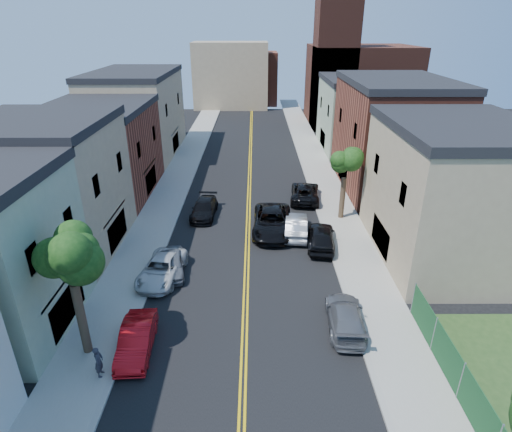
{
  "coord_description": "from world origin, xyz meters",
  "views": [
    {
      "loc": [
        0.56,
        -2.48,
        15.27
      ],
      "look_at": [
        0.65,
        26.21,
        2.0
      ],
      "focal_mm": 29.45,
      "sensor_mm": 36.0,
      "label": 1
    }
  ],
  "objects_px": {
    "white_pickup": "(162,269)",
    "black_car_right": "(321,237)",
    "red_sedan": "(137,339)",
    "dark_car_right_far": "(305,192)",
    "grey_car_left": "(172,264)",
    "grey_car_right": "(345,317)",
    "black_car_left": "(204,209)",
    "black_suv_lane": "(272,222)",
    "pedestrian_left": "(99,362)",
    "silver_car_right": "(296,226)"
  },
  "relations": [
    {
      "from": "grey_car_left",
      "to": "pedestrian_left",
      "type": "height_order",
      "value": "pedestrian_left"
    },
    {
      "from": "grey_car_left",
      "to": "pedestrian_left",
      "type": "distance_m",
      "value": 9.28
    },
    {
      "from": "grey_car_right",
      "to": "black_car_right",
      "type": "height_order",
      "value": "black_car_right"
    },
    {
      "from": "silver_car_right",
      "to": "grey_car_left",
      "type": "bearing_deg",
      "value": 37.61
    },
    {
      "from": "white_pickup",
      "to": "silver_car_right",
      "type": "relative_size",
      "value": 1.06
    },
    {
      "from": "red_sedan",
      "to": "dark_car_right_far",
      "type": "relative_size",
      "value": 0.78
    },
    {
      "from": "black_suv_lane",
      "to": "black_car_left",
      "type": "bearing_deg",
      "value": 154.55
    },
    {
      "from": "red_sedan",
      "to": "silver_car_right",
      "type": "relative_size",
      "value": 0.91
    },
    {
      "from": "grey_car_left",
      "to": "white_pickup",
      "type": "bearing_deg",
      "value": -139.5
    },
    {
      "from": "dark_car_right_far",
      "to": "pedestrian_left",
      "type": "relative_size",
      "value": 3.47
    },
    {
      "from": "white_pickup",
      "to": "dark_car_right_far",
      "type": "relative_size",
      "value": 0.91
    },
    {
      "from": "black_suv_lane",
      "to": "pedestrian_left",
      "type": "xyz_separation_m",
      "value": [
        -8.63,
        -15.15,
        0.06
      ]
    },
    {
      "from": "grey_car_right",
      "to": "black_suv_lane",
      "type": "distance_m",
      "value": 12.12
    },
    {
      "from": "red_sedan",
      "to": "black_car_left",
      "type": "distance_m",
      "value": 16.49
    },
    {
      "from": "red_sedan",
      "to": "grey_car_right",
      "type": "height_order",
      "value": "red_sedan"
    },
    {
      "from": "red_sedan",
      "to": "grey_car_right",
      "type": "distance_m",
      "value": 11.07
    },
    {
      "from": "red_sedan",
      "to": "black_car_right",
      "type": "xyz_separation_m",
      "value": [
        10.92,
        10.92,
        0.11
      ]
    },
    {
      "from": "grey_car_left",
      "to": "grey_car_right",
      "type": "bearing_deg",
      "value": -35.46
    },
    {
      "from": "white_pickup",
      "to": "black_suv_lane",
      "type": "xyz_separation_m",
      "value": [
        7.43,
        6.68,
        0.19
      ]
    },
    {
      "from": "white_pickup",
      "to": "grey_car_right",
      "type": "relative_size",
      "value": 1.06
    },
    {
      "from": "grey_car_left",
      "to": "black_car_right",
      "type": "distance_m",
      "value": 11.04
    },
    {
      "from": "grey_car_right",
      "to": "silver_car_right",
      "type": "xyz_separation_m",
      "value": [
        -1.7,
        11.06,
        0.1
      ]
    },
    {
      "from": "silver_car_right",
      "to": "black_car_right",
      "type": "bearing_deg",
      "value": 136.8
    },
    {
      "from": "grey_car_left",
      "to": "black_car_left",
      "type": "height_order",
      "value": "black_car_left"
    },
    {
      "from": "red_sedan",
      "to": "black_car_left",
      "type": "xyz_separation_m",
      "value": [
        1.62,
        16.41,
        -0.02
      ]
    },
    {
      "from": "black_car_left",
      "to": "black_suv_lane",
      "type": "xyz_separation_m",
      "value": [
        5.73,
        -3.05,
        0.2
      ]
    },
    {
      "from": "black_car_left",
      "to": "black_suv_lane",
      "type": "relative_size",
      "value": 0.75
    },
    {
      "from": "white_pickup",
      "to": "black_car_right",
      "type": "bearing_deg",
      "value": 28.49
    },
    {
      "from": "dark_car_right_far",
      "to": "white_pickup",
      "type": "bearing_deg",
      "value": 57.59
    },
    {
      "from": "silver_car_right",
      "to": "black_suv_lane",
      "type": "height_order",
      "value": "black_suv_lane"
    },
    {
      "from": "red_sedan",
      "to": "pedestrian_left",
      "type": "bearing_deg",
      "value": -129.14
    },
    {
      "from": "black_car_left",
      "to": "red_sedan",
      "type": "bearing_deg",
      "value": -92.25
    },
    {
      "from": "black_suv_lane",
      "to": "white_pickup",
      "type": "bearing_deg",
      "value": -135.46
    },
    {
      "from": "dark_car_right_far",
      "to": "black_suv_lane",
      "type": "relative_size",
      "value": 0.86
    },
    {
      "from": "silver_car_right",
      "to": "black_suv_lane",
      "type": "bearing_deg",
      "value": -10.23
    },
    {
      "from": "grey_car_left",
      "to": "silver_car_right",
      "type": "xyz_separation_m",
      "value": [
        8.73,
        5.53,
        0.1
      ]
    },
    {
      "from": "red_sedan",
      "to": "grey_car_left",
      "type": "height_order",
      "value": "red_sedan"
    },
    {
      "from": "black_car_left",
      "to": "silver_car_right",
      "type": "bearing_deg",
      "value": -21.75
    },
    {
      "from": "black_car_left",
      "to": "black_suv_lane",
      "type": "height_order",
      "value": "black_suv_lane"
    },
    {
      "from": "dark_car_right_far",
      "to": "black_suv_lane",
      "type": "height_order",
      "value": "black_suv_lane"
    },
    {
      "from": "black_car_right",
      "to": "silver_car_right",
      "type": "distance_m",
      "value": 2.56
    },
    {
      "from": "black_car_left",
      "to": "pedestrian_left",
      "type": "distance_m",
      "value": 18.43
    },
    {
      "from": "black_suv_lane",
      "to": "red_sedan",
      "type": "bearing_deg",
      "value": -116.25
    },
    {
      "from": "black_car_left",
      "to": "dark_car_right_far",
      "type": "height_order",
      "value": "dark_car_right_far"
    },
    {
      "from": "white_pickup",
      "to": "black_car_left",
      "type": "xyz_separation_m",
      "value": [
        1.7,
        9.73,
        -0.0
      ]
    },
    {
      "from": "black_suv_lane",
      "to": "grey_car_left",
      "type": "bearing_deg",
      "value": -136.03
    },
    {
      "from": "silver_car_right",
      "to": "dark_car_right_far",
      "type": "relative_size",
      "value": 0.86
    },
    {
      "from": "black_car_left",
      "to": "silver_car_right",
      "type": "relative_size",
      "value": 1.01
    },
    {
      "from": "black_car_right",
      "to": "black_suv_lane",
      "type": "height_order",
      "value": "black_suv_lane"
    },
    {
      "from": "dark_car_right_far",
      "to": "silver_car_right",
      "type": "bearing_deg",
      "value": 84.88
    }
  ]
}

